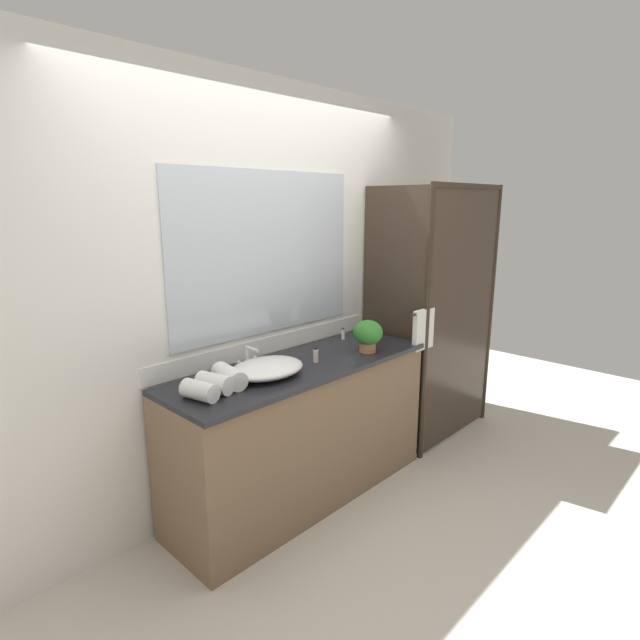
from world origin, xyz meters
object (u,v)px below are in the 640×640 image
at_px(sink_basin, 267,368).
at_px(rolled_towel_near_edge, 200,391).
at_px(potted_plant, 368,334).
at_px(amenity_bottle_lotion, 316,355).
at_px(amenity_bottle_body_wash, 343,334).
at_px(rolled_towel_middle, 215,383).
at_px(amenity_bottle_conditioner, 369,341).
at_px(faucet, 248,361).
at_px(soap_dish, 372,337).
at_px(rolled_towel_far_edge, 229,376).

relative_size(sink_basin, rolled_towel_near_edge, 2.39).
xyz_separation_m(potted_plant, rolled_towel_near_edge, (-1.23, 0.09, -0.07)).
height_order(amenity_bottle_lotion, amenity_bottle_body_wash, amenity_bottle_lotion).
bearing_deg(potted_plant, rolled_towel_near_edge, 175.97).
xyz_separation_m(sink_basin, rolled_towel_middle, (-0.36, -0.01, 0.01)).
relative_size(amenity_bottle_body_wash, rolled_towel_middle, 0.44).
xyz_separation_m(amenity_bottle_conditioner, amenity_bottle_body_wash, (0.00, 0.24, 0.00)).
relative_size(sink_basin, faucet, 2.66).
distance_m(rolled_towel_near_edge, rolled_towel_middle, 0.11).
height_order(amenity_bottle_conditioner, rolled_towel_middle, rolled_towel_middle).
bearing_deg(sink_basin, amenity_bottle_body_wash, 12.98).
relative_size(potted_plant, amenity_bottle_lotion, 2.25).
height_order(soap_dish, rolled_towel_near_edge, rolled_towel_near_edge).
bearing_deg(soap_dish, potted_plant, -146.41).
bearing_deg(faucet, sink_basin, -90.00).
xyz_separation_m(sink_basin, potted_plant, (0.76, -0.12, 0.08)).
distance_m(amenity_bottle_conditioner, rolled_towel_middle, 1.25).
distance_m(faucet, rolled_towel_far_edge, 0.29).
bearing_deg(sink_basin, amenity_bottle_lotion, -4.26).
bearing_deg(faucet, rolled_towel_near_edge, -155.52).
bearing_deg(amenity_bottle_conditioner, rolled_towel_middle, 178.49).
xyz_separation_m(potted_plant, soap_dish, (0.28, 0.19, -0.11)).
relative_size(sink_basin, rolled_towel_middle, 2.36).
bearing_deg(amenity_bottle_body_wash, rolled_towel_far_edge, -170.80).
xyz_separation_m(amenity_bottle_body_wash, rolled_towel_near_edge, (-1.36, -0.24, 0.01)).
bearing_deg(rolled_towel_middle, amenity_bottle_body_wash, 9.57).
relative_size(faucet, amenity_bottle_body_wash, 2.03).
height_order(rolled_towel_near_edge, rolled_towel_middle, rolled_towel_middle).
xyz_separation_m(rolled_towel_middle, rolled_towel_far_edge, (0.11, 0.03, 0.00)).
xyz_separation_m(potted_plant, amenity_bottle_conditioner, (0.12, 0.08, -0.09)).
distance_m(amenity_bottle_lotion, rolled_towel_near_edge, 0.84).
xyz_separation_m(rolled_towel_near_edge, rolled_towel_far_edge, (0.22, 0.06, 0.00)).
distance_m(sink_basin, potted_plant, 0.78).
xyz_separation_m(faucet, amenity_bottle_conditioner, (0.89, -0.22, -0.01)).
distance_m(faucet, rolled_towel_near_edge, 0.51).
distance_m(amenity_bottle_conditioner, rolled_towel_far_edge, 1.14).
distance_m(faucet, amenity_bottle_conditioner, 0.91).
height_order(faucet, amenity_bottle_conditioner, faucet).
bearing_deg(rolled_towel_far_edge, soap_dish, 2.02).
relative_size(potted_plant, amenity_bottle_body_wash, 2.56).
distance_m(amenity_bottle_lotion, amenity_bottle_body_wash, 0.57).
bearing_deg(amenity_bottle_lotion, rolled_towel_far_edge, 175.54).
bearing_deg(amenity_bottle_lotion, rolled_towel_middle, 178.26).
height_order(sink_basin, amenity_bottle_lotion, amenity_bottle_lotion).
xyz_separation_m(faucet, rolled_towel_near_edge, (-0.47, -0.21, 0.00)).
xyz_separation_m(amenity_bottle_lotion, rolled_towel_near_edge, (-0.84, -0.01, 0.00)).
xyz_separation_m(amenity_bottle_conditioner, rolled_towel_middle, (-1.25, 0.03, 0.01)).
distance_m(sink_basin, amenity_bottle_body_wash, 0.91).
bearing_deg(amenity_bottle_lotion, rolled_towel_near_edge, -179.42).
bearing_deg(amenity_bottle_lotion, faucet, 151.00).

